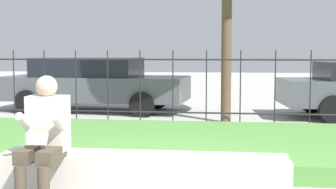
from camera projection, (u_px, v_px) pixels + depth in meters
The scene contains 5 objects.
stone_bench at pixel (142, 180), 4.71m from camera, with size 2.90×0.48×0.48m.
person_seated_reader at pixel (44, 135), 4.51m from camera, with size 0.42×0.73×1.28m.
grass_berm at pixel (178, 145), 7.04m from camera, with size 9.93×3.32×0.23m.
iron_fence at pixel (190, 87), 9.20m from camera, with size 7.93×0.03×1.54m.
car_parked_left at pixel (93, 83), 11.92m from camera, with size 4.79×2.16×1.36m.
Camera 1 is at (0.71, -4.55, 1.51)m, focal length 50.00 mm.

